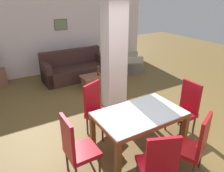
{
  "coord_description": "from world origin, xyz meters",
  "views": [
    {
      "loc": [
        -2.04,
        -2.48,
        2.64
      ],
      "look_at": [
        0.0,
        0.9,
        0.91
      ],
      "focal_mm": 35.0,
      "sensor_mm": 36.0,
      "label": 1
    }
  ],
  "objects_px": {
    "bottle": "(98,72)",
    "coffee_table": "(92,82)",
    "floor_lamp": "(121,27)",
    "dining_chair_near_left": "(158,164)",
    "armchair": "(127,63)",
    "dining_chair_far_left": "(97,108)",
    "sofa": "(75,69)",
    "dining_chair_head_left": "(76,147)",
    "dining_chair_head_right": "(185,107)",
    "dining_chair_near_right": "(194,144)",
    "dining_table": "(139,121)"
  },
  "relations": [
    {
      "from": "dining_chair_near_right",
      "to": "dining_chair_head_left",
      "type": "distance_m",
      "value": 1.75
    },
    {
      "from": "sofa",
      "to": "bottle",
      "type": "distance_m",
      "value": 1.16
    },
    {
      "from": "floor_lamp",
      "to": "dining_chair_far_left",
      "type": "bearing_deg",
      "value": -129.61
    },
    {
      "from": "dining_chair_near_right",
      "to": "dining_chair_near_left",
      "type": "xyz_separation_m",
      "value": [
        -0.74,
        -0.03,
        0.0
      ]
    },
    {
      "from": "dining_table",
      "to": "dining_chair_head_right",
      "type": "height_order",
      "value": "dining_chair_head_right"
    },
    {
      "from": "dining_chair_far_left",
      "to": "sofa",
      "type": "bearing_deg",
      "value": -127.15
    },
    {
      "from": "dining_table",
      "to": "dining_chair_head_left",
      "type": "bearing_deg",
      "value": 180.0
    },
    {
      "from": "dining_chair_near_left",
      "to": "dining_chair_far_left",
      "type": "bearing_deg",
      "value": 112.62
    },
    {
      "from": "dining_table",
      "to": "dining_chair_near_left",
      "type": "bearing_deg",
      "value": -112.6
    },
    {
      "from": "sofa",
      "to": "coffee_table",
      "type": "xyz_separation_m",
      "value": [
        0.11,
        -1.05,
        -0.09
      ]
    },
    {
      "from": "dining_table",
      "to": "dining_chair_head_right",
      "type": "xyz_separation_m",
      "value": [
        1.14,
        0.0,
        -0.06
      ]
    },
    {
      "from": "coffee_table",
      "to": "bottle",
      "type": "relative_size",
      "value": 2.25
    },
    {
      "from": "sofa",
      "to": "floor_lamp",
      "type": "xyz_separation_m",
      "value": [
        1.96,
        0.29,
        1.14
      ]
    },
    {
      "from": "dining_chair_near_right",
      "to": "dining_chair_near_left",
      "type": "distance_m",
      "value": 0.74
    },
    {
      "from": "dining_chair_head_right",
      "to": "dining_chair_near_left",
      "type": "xyz_separation_m",
      "value": [
        -1.5,
        -0.88,
        0.0
      ]
    },
    {
      "from": "dining_chair_head_left",
      "to": "bottle",
      "type": "xyz_separation_m",
      "value": [
        1.81,
        2.74,
        -0.02
      ]
    },
    {
      "from": "dining_table",
      "to": "armchair",
      "type": "xyz_separation_m",
      "value": [
        2.24,
        3.59,
        -0.32
      ]
    },
    {
      "from": "dining_chair_near_left",
      "to": "armchair",
      "type": "distance_m",
      "value": 5.19
    },
    {
      "from": "bottle",
      "to": "floor_lamp",
      "type": "height_order",
      "value": "floor_lamp"
    },
    {
      "from": "coffee_table",
      "to": "dining_chair_head_right",
      "type": "bearing_deg",
      "value": -76.78
    },
    {
      "from": "dining_table",
      "to": "dining_chair_near_left",
      "type": "xyz_separation_m",
      "value": [
        -0.37,
        -0.88,
        -0.06
      ]
    },
    {
      "from": "dining_chair_near_right",
      "to": "bottle",
      "type": "xyz_separation_m",
      "value": [
        0.28,
        3.59,
        -0.02
      ]
    },
    {
      "from": "dining_chair_near_right",
      "to": "coffee_table",
      "type": "distance_m",
      "value": 3.66
    },
    {
      "from": "dining_chair_near_right",
      "to": "bottle",
      "type": "height_order",
      "value": "dining_chair_near_right"
    },
    {
      "from": "dining_chair_head_left",
      "to": "dining_chair_near_left",
      "type": "distance_m",
      "value": 1.19
    },
    {
      "from": "bottle",
      "to": "coffee_table",
      "type": "bearing_deg",
      "value": 162.53
    },
    {
      "from": "dining_chair_near_left",
      "to": "armchair",
      "type": "relative_size",
      "value": 0.9
    },
    {
      "from": "dining_chair_near_left",
      "to": "dining_chair_head_left",
      "type": "bearing_deg",
      "value": 154.43
    },
    {
      "from": "dining_table",
      "to": "sofa",
      "type": "relative_size",
      "value": 0.73
    },
    {
      "from": "dining_chair_far_left",
      "to": "coffee_table",
      "type": "xyz_separation_m",
      "value": [
        0.85,
        1.93,
        -0.33
      ]
    },
    {
      "from": "dining_table",
      "to": "dining_chair_head_left",
      "type": "height_order",
      "value": "dining_chair_head_left"
    },
    {
      "from": "dining_chair_near_left",
      "to": "coffee_table",
      "type": "xyz_separation_m",
      "value": [
        0.85,
        3.68,
        -0.33
      ]
    },
    {
      "from": "dining_table",
      "to": "sofa",
      "type": "height_order",
      "value": "sofa"
    },
    {
      "from": "dining_chair_near_left",
      "to": "sofa",
      "type": "height_order",
      "value": "dining_chair_near_left"
    },
    {
      "from": "dining_chair_near_right",
      "to": "armchair",
      "type": "bearing_deg",
      "value": 43.72
    },
    {
      "from": "dining_chair_far_left",
      "to": "floor_lamp",
      "type": "distance_m",
      "value": 4.34
    },
    {
      "from": "dining_chair_head_left",
      "to": "bottle",
      "type": "relative_size",
      "value": 3.76
    },
    {
      "from": "sofa",
      "to": "coffee_table",
      "type": "relative_size",
      "value": 3.25
    },
    {
      "from": "sofa",
      "to": "armchair",
      "type": "height_order",
      "value": "sofa"
    },
    {
      "from": "dining_chair_far_left",
      "to": "armchair",
      "type": "bearing_deg",
      "value": -156.87
    },
    {
      "from": "dining_chair_head_right",
      "to": "bottle",
      "type": "relative_size",
      "value": 3.76
    },
    {
      "from": "dining_chair_head_right",
      "to": "dining_table",
      "type": "bearing_deg",
      "value": 90.0
    },
    {
      "from": "sofa",
      "to": "coffee_table",
      "type": "height_order",
      "value": "sofa"
    },
    {
      "from": "dining_chair_near_right",
      "to": "dining_chair_far_left",
      "type": "height_order",
      "value": "same"
    },
    {
      "from": "sofa",
      "to": "bottle",
      "type": "relative_size",
      "value": 7.3
    },
    {
      "from": "dining_chair_head_left",
      "to": "armchair",
      "type": "xyz_separation_m",
      "value": [
        3.4,
        3.59,
        -0.27
      ]
    },
    {
      "from": "dining_chair_near_left",
      "to": "coffee_table",
      "type": "height_order",
      "value": "dining_chair_near_left"
    },
    {
      "from": "dining_chair_head_left",
      "to": "dining_chair_head_right",
      "type": "bearing_deg",
      "value": 90.0
    },
    {
      "from": "dining_table",
      "to": "sofa",
      "type": "bearing_deg",
      "value": 84.47
    },
    {
      "from": "dining_chair_near_right",
      "to": "bottle",
      "type": "bearing_deg",
      "value": 62.1
    }
  ]
}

